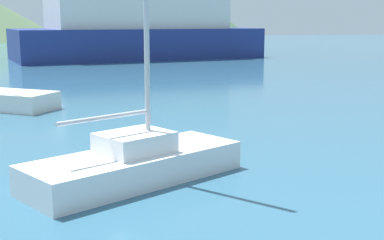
% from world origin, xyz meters
% --- Properties ---
extents(sailboat_outer, '(5.32, 4.07, 9.03)m').
position_xyz_m(sailboat_outer, '(-2.15, 13.26, 0.48)').
color(sailboat_outer, white).
rests_on(sailboat_outer, ground_plane).
extents(ferry_distant, '(23.88, 13.69, 8.62)m').
position_xyz_m(ferry_distant, '(3.20, 52.56, 3.10)').
color(ferry_distant, navy).
rests_on(ferry_distant, ground_plane).
extents(hill_central, '(38.75, 38.75, 12.25)m').
position_xyz_m(hill_central, '(11.92, 98.09, 6.12)').
color(hill_central, '#38563D').
rests_on(hill_central, ground_plane).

